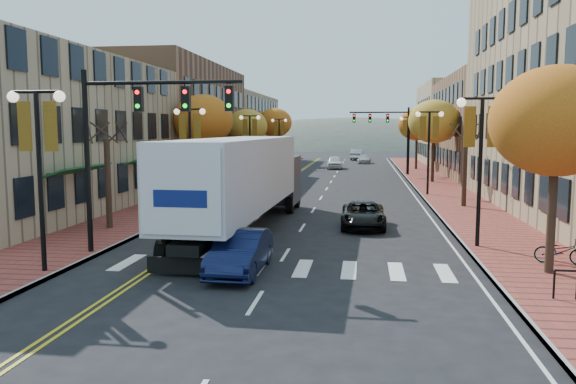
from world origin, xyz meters
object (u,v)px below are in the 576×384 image
(semi_truck, at_px, (245,177))
(navy_sedan, at_px, (240,252))
(black_suv, at_px, (363,215))
(bicycle, at_px, (561,251))

(semi_truck, distance_m, navy_sedan, 7.75)
(black_suv, bearing_deg, navy_sedan, -114.33)
(semi_truck, distance_m, bicycle, 13.51)
(semi_truck, bearing_deg, black_suv, 20.97)
(navy_sedan, height_order, black_suv, navy_sedan)
(semi_truck, xyz_separation_m, bicycle, (12.30, -5.23, -1.98))
(black_suv, bearing_deg, semi_truck, -161.31)
(semi_truck, height_order, black_suv, semi_truck)
(semi_truck, xyz_separation_m, navy_sedan, (1.41, -7.39, -1.86))
(black_suv, bearing_deg, bicycle, -47.19)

